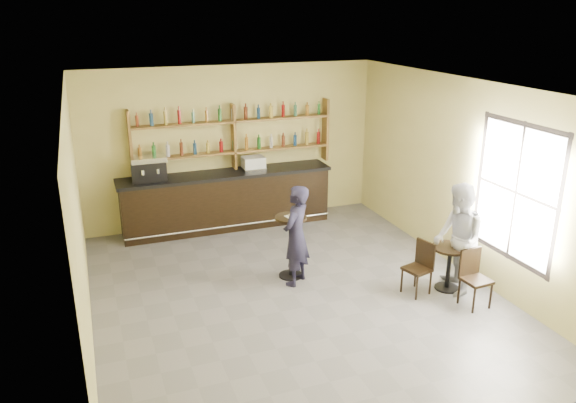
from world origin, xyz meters
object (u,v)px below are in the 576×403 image
object	(u,v)px
bar_counter	(227,200)
espresso_machine	(149,168)
chair_south	(476,280)
man_main	(296,236)
patron_second	(458,240)
chair_west	(417,269)
cafe_table	(449,268)
pastry_case	(253,163)
pedestal_table	(291,247)

from	to	relation	value
bar_counter	espresso_machine	distance (m)	1.68
chair_south	espresso_machine	bearing A→B (deg)	128.58
man_main	espresso_machine	bearing A→B (deg)	-99.37
bar_counter	chair_south	xyz separation A→B (m)	(2.64, -4.43, -0.14)
espresso_machine	chair_south	world-z (taller)	espresso_machine
bar_counter	patron_second	size ratio (longest dim) A/B	2.41
man_main	chair_west	world-z (taller)	man_main
cafe_table	chair_south	xyz separation A→B (m)	(0.05, -0.60, 0.07)
cafe_table	chair_west	xyz separation A→B (m)	(-0.55, 0.05, 0.06)
pastry_case	man_main	world-z (taller)	man_main
pedestal_table	chair_west	world-z (taller)	pedestal_table
pastry_case	chair_south	bearing A→B (deg)	-60.39
pastry_case	man_main	size ratio (longest dim) A/B	0.27
chair_south	patron_second	size ratio (longest dim) A/B	0.50
cafe_table	chair_west	bearing A→B (deg)	174.81
chair_west	pedestal_table	bearing A→B (deg)	-142.19
chair_west	chair_south	bearing A→B (deg)	27.59
bar_counter	chair_west	size ratio (longest dim) A/B	5.03
espresso_machine	cafe_table	bearing A→B (deg)	-37.43
cafe_table	man_main	bearing A→B (deg)	154.64
bar_counter	chair_south	bearing A→B (deg)	-59.19
pedestal_table	man_main	size ratio (longest dim) A/B	0.64
bar_counter	pedestal_table	world-z (taller)	bar_counter
chair_west	patron_second	size ratio (longest dim) A/B	0.48
man_main	patron_second	size ratio (longest dim) A/B	0.94
cafe_table	pedestal_table	bearing A→B (deg)	149.57
espresso_machine	pedestal_table	world-z (taller)	espresso_machine
cafe_table	chair_south	world-z (taller)	chair_south
chair_west	chair_south	distance (m)	0.88
pedestal_table	chair_south	world-z (taller)	pedestal_table
bar_counter	patron_second	world-z (taller)	patron_second
patron_second	chair_south	bearing A→B (deg)	19.24
bar_counter	cafe_table	size ratio (longest dim) A/B	5.85
patron_second	cafe_table	bearing A→B (deg)	-137.53
cafe_table	espresso_machine	bearing A→B (deg)	136.74
pastry_case	man_main	xyz separation A→B (m)	(-0.16, -2.80, -0.46)
cafe_table	chair_west	size ratio (longest dim) A/B	0.86
bar_counter	pastry_case	size ratio (longest dim) A/B	9.47
cafe_table	patron_second	size ratio (longest dim) A/B	0.41
cafe_table	patron_second	bearing A→B (deg)	-66.04
cafe_table	patron_second	distance (m)	0.53
pedestal_table	patron_second	xyz separation A→B (m)	(2.22, -1.38, 0.35)
patron_second	pedestal_table	bearing A→B (deg)	-103.29
chair_west	chair_south	world-z (taller)	chair_south
espresso_machine	cafe_table	xyz separation A→B (m)	(4.07, -3.83, -1.02)
bar_counter	pedestal_table	size ratio (longest dim) A/B	4.00
bar_counter	cafe_table	distance (m)	4.63
pastry_case	pedestal_table	size ratio (longest dim) A/B	0.42
patron_second	espresso_machine	bearing A→B (deg)	-115.17
bar_counter	man_main	world-z (taller)	man_main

